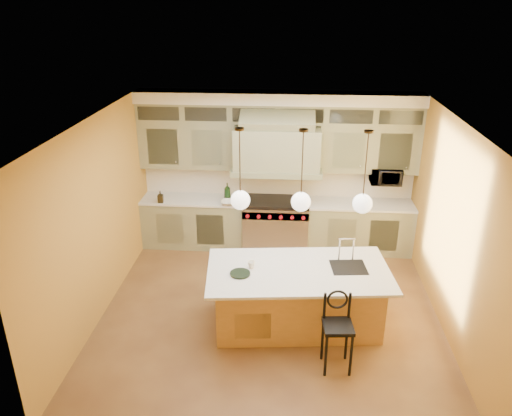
# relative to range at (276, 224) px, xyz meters

# --- Properties ---
(floor) EXTENTS (5.00, 5.00, 0.00)m
(floor) POSITION_rel_range_xyz_m (0.00, -2.14, -0.49)
(floor) COLOR brown
(floor) RESTS_ON ground
(ceiling) EXTENTS (5.00, 5.00, 0.00)m
(ceiling) POSITION_rel_range_xyz_m (0.00, -2.14, 2.41)
(ceiling) COLOR white
(ceiling) RESTS_ON wall_back
(wall_back) EXTENTS (5.00, 0.00, 5.00)m
(wall_back) POSITION_rel_range_xyz_m (0.00, 0.36, 0.96)
(wall_back) COLOR #B38231
(wall_back) RESTS_ON ground
(wall_front) EXTENTS (5.00, 0.00, 5.00)m
(wall_front) POSITION_rel_range_xyz_m (0.00, -4.64, 0.96)
(wall_front) COLOR #B38231
(wall_front) RESTS_ON ground
(wall_left) EXTENTS (0.00, 5.00, 5.00)m
(wall_left) POSITION_rel_range_xyz_m (-2.50, -2.14, 0.96)
(wall_left) COLOR #B38231
(wall_left) RESTS_ON ground
(wall_right) EXTENTS (0.00, 5.00, 5.00)m
(wall_right) POSITION_rel_range_xyz_m (2.50, -2.14, 0.96)
(wall_right) COLOR #B38231
(wall_right) RESTS_ON ground
(back_cabinetry) EXTENTS (5.00, 0.77, 2.90)m
(back_cabinetry) POSITION_rel_range_xyz_m (0.00, 0.09, 0.94)
(back_cabinetry) COLOR gray
(back_cabinetry) RESTS_ON floor
(range) EXTENTS (1.20, 0.74, 0.96)m
(range) POSITION_rel_range_xyz_m (0.00, 0.00, 0.00)
(range) COLOR silver
(range) RESTS_ON floor
(kitchen_island) EXTENTS (2.65, 1.58, 1.35)m
(kitchen_island) POSITION_rel_range_xyz_m (0.41, -2.40, -0.01)
(kitchen_island) COLOR #AE7F3D
(kitchen_island) RESTS_ON floor
(counter_stool) EXTENTS (0.40, 0.40, 1.05)m
(counter_stool) POSITION_rel_range_xyz_m (0.90, -3.27, 0.11)
(counter_stool) COLOR black
(counter_stool) RESTS_ON floor
(microwave) EXTENTS (0.54, 0.37, 0.30)m
(microwave) POSITION_rel_range_xyz_m (1.95, 0.11, 0.96)
(microwave) COLOR black
(microwave) RESTS_ON back_cabinetry
(oil_bottle_a) EXTENTS (0.14, 0.14, 0.32)m
(oil_bottle_a) POSITION_rel_range_xyz_m (-0.90, 0.00, 0.62)
(oil_bottle_a) COLOR black
(oil_bottle_a) RESTS_ON back_cabinetry
(oil_bottle_b) EXTENTS (0.11, 0.11, 0.22)m
(oil_bottle_b) POSITION_rel_range_xyz_m (-2.10, -0.22, 0.56)
(oil_bottle_b) COLOR black
(oil_bottle_b) RESTS_ON back_cabinetry
(fruit_bowl) EXTENTS (0.28, 0.28, 0.07)m
(fruit_bowl) POSITION_rel_range_xyz_m (-0.85, -0.22, 0.49)
(fruit_bowl) COLOR silver
(fruit_bowl) RESTS_ON back_cabinetry
(cup) EXTENTS (0.12, 0.12, 0.10)m
(cup) POSITION_rel_range_xyz_m (-0.25, -2.43, 0.48)
(cup) COLOR white
(cup) RESTS_ON kitchen_island
(pendant_left) EXTENTS (0.26, 0.26, 1.11)m
(pendant_left) POSITION_rel_range_xyz_m (-0.40, -2.39, 1.46)
(pendant_left) COLOR #2D2319
(pendant_left) RESTS_ON ceiling
(pendant_center) EXTENTS (0.26, 0.26, 1.11)m
(pendant_center) POSITION_rel_range_xyz_m (0.40, -2.39, 1.46)
(pendant_center) COLOR #2D2319
(pendant_center) RESTS_ON ceiling
(pendant_right) EXTENTS (0.26, 0.26, 1.11)m
(pendant_right) POSITION_rel_range_xyz_m (1.20, -2.39, 1.46)
(pendant_right) COLOR #2D2319
(pendant_right) RESTS_ON ceiling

